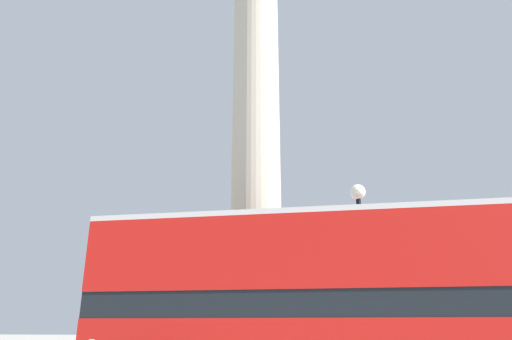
{
  "coord_description": "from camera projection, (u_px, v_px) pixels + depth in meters",
  "views": [
    {
      "loc": [
        3.21,
        -16.31,
        2.03
      ],
      "look_at": [
        0.0,
        0.0,
        7.75
      ],
      "focal_mm": 32.0,
      "sensor_mm": 36.0,
      "label": 1
    }
  ],
  "objects": [
    {
      "name": "monument_column",
      "position": [
        256.0,
        173.0,
        17.53
      ],
      "size": [
        6.1,
        6.1,
        24.96
      ],
      "color": "#BCB29E",
      "rests_on": "ground_plane"
    },
    {
      "name": "bus_b",
      "position": [
        324.0,
        307.0,
        10.09
      ],
      "size": [
        10.35,
        2.93,
        4.43
      ],
      "rotation": [
        0.0,
        0.0,
        0.01
      ],
      "color": "red",
      "rests_on": "ground_plane"
    },
    {
      "name": "street_lamp",
      "position": [
        363.0,
        268.0,
        12.75
      ],
      "size": [
        0.46,
        0.46,
        6.03
      ],
      "color": "black",
      "rests_on": "ground_plane"
    }
  ]
}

